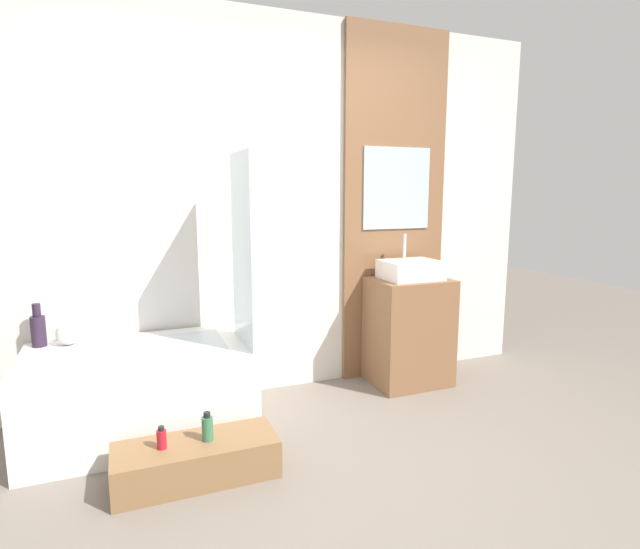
% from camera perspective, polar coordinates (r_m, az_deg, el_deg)
% --- Properties ---
extents(ground_plane, '(12.00, 12.00, 0.00)m').
position_cam_1_polar(ground_plane, '(2.48, 6.07, -25.43)').
color(ground_plane, slate).
extents(wall_tiled_back, '(4.20, 0.06, 2.60)m').
position_cam_1_polar(wall_tiled_back, '(3.51, -5.77, 7.50)').
color(wall_tiled_back, silver).
rests_on(wall_tiled_back, ground_plane).
extents(wall_wood_accent, '(0.84, 0.04, 2.60)m').
position_cam_1_polar(wall_wood_accent, '(3.84, 8.57, 7.72)').
color(wall_wood_accent, brown).
rests_on(wall_wood_accent, ground_plane).
extents(bathtub, '(1.25, 0.73, 0.52)m').
position_cam_1_polar(bathtub, '(3.17, -19.78, -12.46)').
color(bathtub, white).
rests_on(bathtub, ground_plane).
extents(glass_shower_screen, '(0.01, 0.49, 1.12)m').
position_cam_1_polar(glass_shower_screen, '(2.95, -8.93, 2.81)').
color(glass_shower_screen, silver).
rests_on(glass_shower_screen, bathtub).
extents(wooden_step_bench, '(0.79, 0.31, 0.19)m').
position_cam_1_polar(wooden_step_bench, '(2.72, -13.93, -19.90)').
color(wooden_step_bench, olive).
rests_on(wooden_step_bench, ground_plane).
extents(vanity_cabinet, '(0.56, 0.44, 0.79)m').
position_cam_1_polar(vanity_cabinet, '(3.78, 10.08, -6.41)').
color(vanity_cabinet, brown).
rests_on(vanity_cabinet, ground_plane).
extents(sink, '(0.40, 0.33, 0.32)m').
position_cam_1_polar(sink, '(3.68, 10.28, 0.56)').
color(sink, white).
rests_on(sink, vanity_cabinet).
extents(vase_tall_dark, '(0.08, 0.08, 0.26)m').
position_cam_1_polar(vase_tall_dark, '(3.36, -29.51, -5.44)').
color(vase_tall_dark, '#2D1E33').
rests_on(vase_tall_dark, bathtub).
extents(vase_round_light, '(0.14, 0.14, 0.14)m').
position_cam_1_polar(vase_round_light, '(3.32, -26.82, -6.02)').
color(vase_round_light, silver).
rests_on(vase_round_light, bathtub).
extents(bottle_soap_primary, '(0.05, 0.05, 0.11)m').
position_cam_1_polar(bottle_soap_primary, '(2.64, -17.65, -17.44)').
color(bottle_soap_primary, '#B21928').
rests_on(bottle_soap_primary, wooden_step_bench).
extents(bottle_soap_secondary, '(0.06, 0.06, 0.15)m').
position_cam_1_polar(bottle_soap_secondary, '(2.65, -12.74, -16.70)').
color(bottle_soap_secondary, '#38704C').
rests_on(bottle_soap_secondary, wooden_step_bench).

